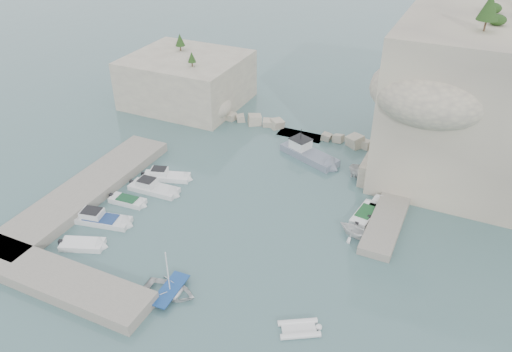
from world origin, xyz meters
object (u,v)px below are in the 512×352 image
at_px(motorboat_a, 167,179).
at_px(motorboat_b, 154,191).
at_px(tender_east_c, 376,210).
at_px(rowboat, 170,294).
at_px(work_boat, 309,158).
at_px(tender_east_d, 369,179).
at_px(tender_east_b, 365,216).
at_px(inflatable_dinghy, 299,330).
at_px(motorboat_c, 128,203).
at_px(motorboat_d, 102,222).
at_px(tender_east_a, 354,236).
at_px(motorboat_e, 83,247).

bearing_deg(motorboat_a, motorboat_b, -104.70).
xyz_separation_m(motorboat_b, tender_east_c, (22.80, 6.74, 0.00)).
xyz_separation_m(motorboat_a, tender_east_c, (22.96, 4.06, 0.00)).
relative_size(rowboat, work_boat, 0.55).
bearing_deg(tender_east_d, tender_east_c, -174.80).
bearing_deg(tender_east_b, rowboat, 153.41).
bearing_deg(tender_east_d, inflatable_dinghy, 166.07).
distance_m(motorboat_c, rowboat, 14.57).
bearing_deg(motorboat_d, tender_east_c, 17.95).
relative_size(tender_east_a, tender_east_d, 0.69).
distance_m(inflatable_dinghy, tender_east_c, 18.12).
bearing_deg(tender_east_b, work_boat, 54.23).
height_order(motorboat_c, tender_east_b, same).
bearing_deg(motorboat_a, motorboat_c, -118.51).
bearing_deg(tender_east_a, motorboat_a, 105.11).
bearing_deg(motorboat_c, rowboat, -43.06).
relative_size(rowboat, tender_east_c, 0.98).
distance_m(motorboat_e, tender_east_a, 25.65).
height_order(tender_east_a, tender_east_d, tender_east_d).
relative_size(motorboat_c, rowboat, 0.93).
distance_m(motorboat_d, rowboat, 12.82).
bearing_deg(work_boat, tender_east_d, 11.82).
distance_m(motorboat_e, tender_east_d, 31.38).
height_order(motorboat_a, motorboat_c, motorboat_a).
xyz_separation_m(motorboat_c, work_boat, (14.12, 16.99, 0.00)).
relative_size(motorboat_b, motorboat_d, 0.93).
relative_size(motorboat_d, motorboat_e, 1.51).
relative_size(motorboat_e, rowboat, 0.96).
bearing_deg(motorboat_b, tender_east_d, 28.67).
relative_size(motorboat_d, work_boat, 0.79).
distance_m(inflatable_dinghy, tender_east_b, 16.57).
xyz_separation_m(motorboat_b, work_boat, (12.90, 13.93, 0.00)).
xyz_separation_m(motorboat_c, tender_east_b, (23.26, 8.30, 0.00)).
bearing_deg(tender_east_d, motorboat_d, 115.89).
distance_m(motorboat_c, work_boat, 22.09).
distance_m(tender_east_c, work_boat, 12.23).
bearing_deg(work_boat, motorboat_c, -106.99).
bearing_deg(inflatable_dinghy, tender_east_a, 56.00).
distance_m(motorboat_a, motorboat_c, 5.83).
bearing_deg(motorboat_c, motorboat_a, 75.54).
relative_size(motorboat_a, inflatable_dinghy, 1.69).
distance_m(motorboat_a, tender_east_c, 23.32).
height_order(motorboat_b, tender_east_c, motorboat_b).
height_order(motorboat_d, tender_east_a, tender_east_a).
height_order(motorboat_b, tender_east_b, motorboat_b).
bearing_deg(tender_east_d, motorboat_e, 122.15).
relative_size(tender_east_b, tender_east_d, 1.03).
relative_size(motorboat_c, tender_east_b, 0.86).
distance_m(tender_east_b, tender_east_d, 7.31).
bearing_deg(tender_east_b, tender_east_a, -174.80).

